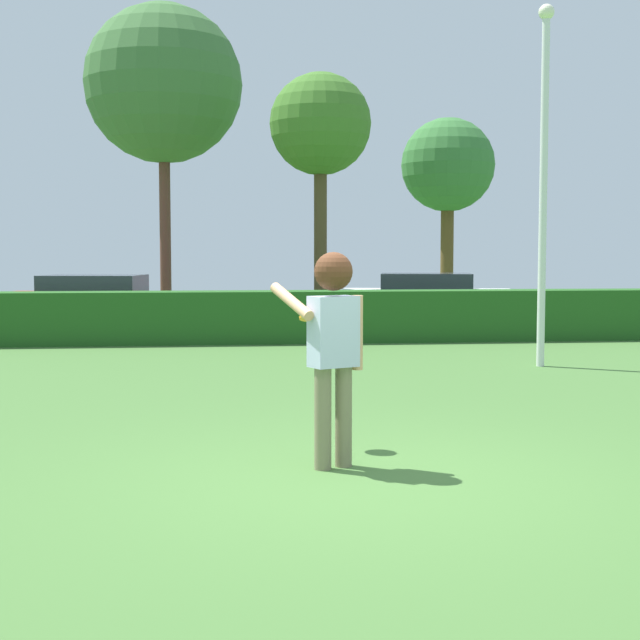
# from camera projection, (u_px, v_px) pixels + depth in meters

# --- Properties ---
(ground_plane) EXTENTS (60.00, 60.00, 0.00)m
(ground_plane) POSITION_uv_depth(u_px,v_px,m) (356.00, 479.00, 7.20)
(ground_plane) COLOR #426B31
(person) EXTENTS (0.76, 0.63, 1.78)m
(person) POSITION_uv_depth(u_px,v_px,m) (333.00, 333.00, 7.50)
(person) COLOR #7E7756
(person) RESTS_ON ground
(frisbee) EXTENTS (0.27, 0.26, 0.10)m
(frisbee) POSITION_uv_depth(u_px,v_px,m) (314.00, 318.00, 8.36)
(frisbee) COLOR orange
(lamppost) EXTENTS (0.24, 0.24, 5.52)m
(lamppost) POSITION_uv_depth(u_px,v_px,m) (544.00, 167.00, 14.07)
(lamppost) COLOR silver
(lamppost) RESTS_ON ground
(hedge_row) EXTENTS (23.17, 0.90, 1.01)m
(hedge_row) POSITION_uv_depth(u_px,v_px,m) (273.00, 317.00, 18.03)
(hedge_row) COLOR #22551C
(hedge_row) RESTS_ON ground
(parked_car_red) EXTENTS (4.42, 2.34, 1.25)m
(parked_car_red) POSITION_uv_depth(u_px,v_px,m) (94.00, 300.00, 21.04)
(parked_car_red) COLOR #B21E1E
(parked_car_red) RESTS_ON ground
(parked_car_white) EXTENTS (4.46, 2.55, 1.25)m
(parked_car_white) POSITION_uv_depth(u_px,v_px,m) (426.00, 296.00, 22.68)
(parked_car_white) COLOR white
(parked_car_white) RESTS_ON ground
(maple_tree) EXTENTS (4.04, 4.04, 8.09)m
(maple_tree) POSITION_uv_depth(u_px,v_px,m) (163.00, 85.00, 23.49)
(maple_tree) COLOR brown
(maple_tree) RESTS_ON ground
(willow_tree) EXTENTS (2.48, 2.48, 6.12)m
(willow_tree) POSITION_uv_depth(u_px,v_px,m) (320.00, 127.00, 22.30)
(willow_tree) COLOR brown
(willow_tree) RESTS_ON ground
(birch_tree) EXTENTS (2.71, 2.71, 5.66)m
(birch_tree) POSITION_uv_depth(u_px,v_px,m) (448.00, 167.00, 26.63)
(birch_tree) COLOR brown
(birch_tree) RESTS_ON ground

